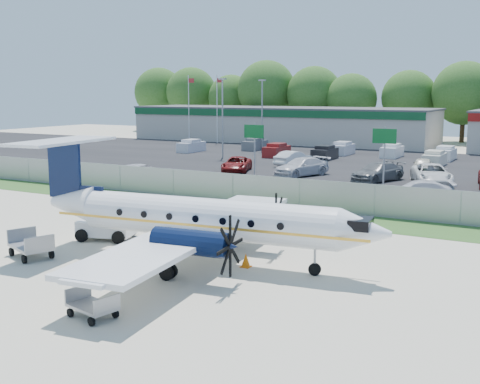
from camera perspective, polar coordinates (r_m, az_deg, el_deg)
The scene contains 28 objects.
ground at distance 27.54m, azimuth -6.10°, elevation -6.54°, with size 170.00×170.00×0.00m, color beige.
grass_verge at distance 37.70m, azimuth 4.42°, elevation -2.12°, with size 170.00×4.00×0.02m, color #2D561E.
access_road at distance 44.06m, azimuth 8.22°, elevation -0.49°, with size 170.00×8.00×0.02m, color black.
parking_lot at distance 63.94m, azimuth 14.94°, elevation 2.39°, with size 170.00×32.00×0.02m, color black.
perimeter_fence at distance 39.32m, azimuth 5.65°, elevation -0.18°, with size 120.00×0.06×1.99m.
building_west at distance 92.50m, azimuth 3.81°, elevation 6.42°, with size 46.40×12.40×5.24m.
sign_left at distance 50.40m, azimuth 1.36°, elevation 4.99°, with size 1.80×0.26×5.00m.
sign_mid at distance 46.36m, azimuth 13.53°, elevation 4.33°, with size 1.80×0.26×5.00m.
flagpole_west at distance 92.18m, azimuth -4.84°, elevation 8.27°, with size 1.06×0.12×10.00m.
flagpole_east at distance 89.49m, azimuth -2.15°, elevation 8.26°, with size 1.06×0.12×10.00m.
light_pole_nw at distance 69.32m, azimuth -1.67°, elevation 7.56°, with size 0.90×0.35×9.09m.
light_pole_sw at distance 78.08m, azimuth 2.10°, elevation 7.78°, with size 0.90×0.35×9.09m.
tree_line at distance 97.13m, azimuth 19.88°, elevation 4.47°, with size 112.00×6.00×14.00m, color #295519, non-canonical shape.
aircraft at distance 26.82m, azimuth -3.85°, elevation -2.45°, with size 17.22×16.94×5.28m.
pushback_tug at distance 31.97m, azimuth -12.31°, elevation -3.12°, with size 3.15×2.68×1.50m.
baggage_cart_near at distance 29.49m, azimuth -19.22°, elevation -4.83°, with size 2.63×2.10×1.20m.
baggage_cart_far at distance 21.32m, azimuth -13.82°, elevation -10.41°, with size 1.93×1.40×0.92m.
cone_nose at distance 26.45m, azimuth 0.56°, elevation -6.51°, with size 0.43×0.43×0.61m.
cone_starboard_wing at distance 36.89m, azimuth -2.99°, elevation -2.00°, with size 0.35×0.35×0.50m.
road_car_west at distance 51.50m, azimuth -9.38°, elevation 0.91°, with size 2.52×5.46×1.52m, color silver.
road_car_mid at distance 43.82m, azimuth 16.38°, elevation -0.85°, with size 2.03×5.00×1.45m, color silver.
parked_car_a at distance 57.70m, azimuth -0.32°, elevation 1.96°, with size 2.35×5.09×1.41m, color maroon.
parked_car_b at distance 55.01m, azimuth 5.83°, elevation 1.54°, with size 2.31×5.69×1.65m, color silver.
parked_car_c at distance 52.78m, azimuth 12.88°, elevation 1.01°, with size 2.25×5.52×1.60m, color #595B5E.
parked_car_d at distance 52.26m, azimuth 17.66°, elevation 0.71°, with size 2.80×6.07×1.69m, color silver.
parked_car_f at distance 62.05m, azimuth 5.09°, elevation 2.45°, with size 1.66×4.76×1.57m, color silver.
parked_car_g at distance 58.65m, azimuth 16.93°, elevation 1.67°, with size 1.82×4.51×1.54m, color beige.
far_parking_rows at distance 68.77m, azimuth 15.96°, elevation 2.81°, with size 56.00×10.00×1.60m, color gray, non-canonical shape.
Camera 1 is at (15.29, -21.62, 7.59)m, focal length 45.00 mm.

